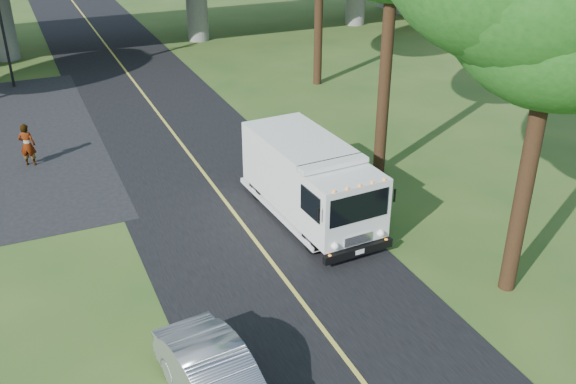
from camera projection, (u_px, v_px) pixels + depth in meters
ground at (350, 365)px, 15.04m from camera, size 120.00×120.00×0.00m
road at (216, 190)px, 23.18m from camera, size 7.00×90.00×0.02m
lane_line at (216, 189)px, 23.18m from camera, size 0.12×90.00×0.01m
traffic_signal at (2, 26)px, 32.61m from camera, size 0.18×0.22×5.20m
step_van at (309, 179)px, 20.76m from camera, size 2.64×6.34×2.61m
silver_sedan at (218, 383)px, 13.57m from camera, size 1.96×4.28×1.36m
pedestrian at (27, 145)px, 24.74m from camera, size 0.73×0.62×1.71m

